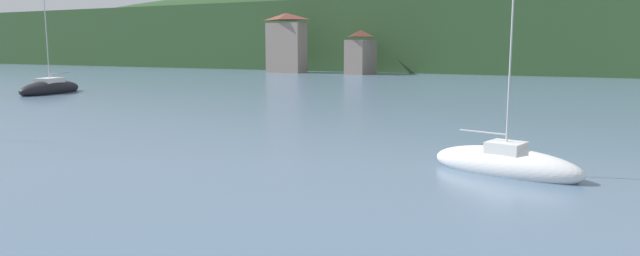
{
  "coord_description": "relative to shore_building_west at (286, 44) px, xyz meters",
  "views": [
    {
      "loc": [
        9.99,
        20.44,
        4.26
      ],
      "look_at": [
        0.0,
        39.49,
        1.13
      ],
      "focal_mm": 31.74,
      "sensor_mm": 36.0,
      "label": 1
    }
  ],
  "objects": [
    {
      "name": "wooded_hillside",
      "position": [
        16.09,
        34.47,
        0.45
      ],
      "size": [
        352.0,
        48.78,
        27.82
      ],
      "color": "#2D4C28",
      "rests_on": "ground_plane"
    },
    {
      "name": "shore_building_west",
      "position": [
        0.0,
        0.0,
        0.0
      ],
      "size": [
        6.27,
        3.34,
        9.48
      ],
      "color": "gray",
      "rests_on": "ground_plane"
    },
    {
      "name": "shore_building_westcentral",
      "position": [
        12.5,
        1.21,
        -1.38
      ],
      "size": [
        3.17,
        5.87,
        6.67
      ],
      "color": "gray",
      "rests_on": "ground_plane"
    },
    {
      "name": "sailboat_mid_0",
      "position": [
        44.35,
        -59.45,
        -4.3
      ],
      "size": [
        5.34,
        2.61,
        6.84
      ],
      "rotation": [
        0.0,
        0.0,
        6.05
      ],
      "color": "white",
      "rests_on": "ground_plane"
    },
    {
      "name": "sailboat_far_6",
      "position": [
        2.09,
        -44.98,
        -4.2
      ],
      "size": [
        4.26,
        7.72,
        9.39
      ],
      "rotation": [
        0.0,
        0.0,
        4.98
      ],
      "color": "black",
      "rests_on": "ground_plane"
    }
  ]
}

